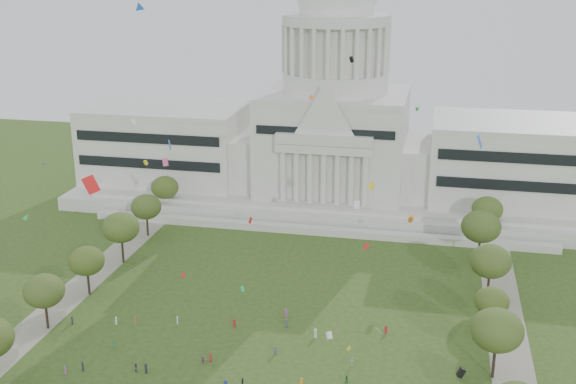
# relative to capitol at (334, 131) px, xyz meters

# --- Properties ---
(capitol) EXTENTS (160.00, 64.50, 91.30)m
(capitol) POSITION_rel_capitol_xyz_m (0.00, 0.00, 0.00)
(capitol) COLOR beige
(capitol) RESTS_ON ground
(path_left) EXTENTS (8.00, 160.00, 0.04)m
(path_left) POSITION_rel_capitol_xyz_m (-48.00, -83.59, -22.28)
(path_left) COLOR gray
(path_left) RESTS_ON ground
(path_right) EXTENTS (8.00, 160.00, 0.04)m
(path_right) POSITION_rel_capitol_xyz_m (48.00, -83.59, -22.28)
(path_right) COLOR gray
(path_right) RESTS_ON ground
(row_tree_l_2) EXTENTS (8.42, 8.42, 11.97)m
(row_tree_l_2) POSITION_rel_capitol_xyz_m (-45.04, -96.29, -13.79)
(row_tree_l_2) COLOR black
(row_tree_l_2) RESTS_ON ground
(row_tree_r_2) EXTENTS (9.55, 9.55, 13.58)m
(row_tree_r_2) POSITION_rel_capitol_xyz_m (44.17, -96.15, -12.64)
(row_tree_r_2) COLOR black
(row_tree_r_2) RESTS_ON ground
(row_tree_l_3) EXTENTS (8.12, 8.12, 11.55)m
(row_tree_l_3) POSITION_rel_capitol_xyz_m (-44.09, -79.67, -14.09)
(row_tree_l_3) COLOR black
(row_tree_l_3) RESTS_ON ground
(row_tree_r_3) EXTENTS (7.01, 7.01, 9.98)m
(row_tree_r_3) POSITION_rel_capitol_xyz_m (44.40, -79.10, -15.21)
(row_tree_r_3) COLOR black
(row_tree_r_3) RESTS_ON ground
(row_tree_l_4) EXTENTS (9.29, 9.29, 13.21)m
(row_tree_l_4) POSITION_rel_capitol_xyz_m (-44.08, -61.17, -12.90)
(row_tree_l_4) COLOR black
(row_tree_l_4) RESTS_ON ground
(row_tree_r_4) EXTENTS (9.19, 9.19, 13.06)m
(row_tree_r_4) POSITION_rel_capitol_xyz_m (44.76, -63.55, -13.01)
(row_tree_r_4) COLOR black
(row_tree_r_4) RESTS_ON ground
(row_tree_l_5) EXTENTS (8.33, 8.33, 11.85)m
(row_tree_l_5) POSITION_rel_capitol_xyz_m (-45.22, -42.58, -13.88)
(row_tree_l_5) COLOR black
(row_tree_l_5) RESTS_ON ground
(row_tree_r_5) EXTENTS (9.82, 9.82, 13.96)m
(row_tree_r_5) POSITION_rel_capitol_xyz_m (43.49, -43.40, -12.37)
(row_tree_r_5) COLOR black
(row_tree_r_5) RESTS_ON ground
(row_tree_l_6) EXTENTS (8.19, 8.19, 11.64)m
(row_tree_l_6) POSITION_rel_capitol_xyz_m (-46.87, -24.45, -14.02)
(row_tree_l_6) COLOR black
(row_tree_l_6) RESTS_ON ground
(row_tree_r_6) EXTENTS (8.42, 8.42, 11.97)m
(row_tree_r_6) POSITION_rel_capitol_xyz_m (45.96, -25.46, -13.79)
(row_tree_r_6) COLOR black
(row_tree_r_6) RESTS_ON ground
(person_2) EXTENTS (1.01, 0.74, 1.90)m
(person_2) POSITION_rel_capitol_xyz_m (18.40, -104.25, -21.35)
(person_2) COLOR #33723F
(person_2) RESTS_ON ground
(person_4) EXTENTS (0.56, 0.99, 1.66)m
(person_4) POSITION_rel_capitol_xyz_m (0.15, -108.46, -21.46)
(person_4) COLOR #26262B
(person_4) RESTS_ON ground
(person_5) EXTENTS (1.12, 1.59, 1.60)m
(person_5) POSITION_rel_capitol_xyz_m (-9.23, -102.49, -21.50)
(person_5) COLOR #994C8C
(person_5) RESTS_ON ground
(person_8) EXTENTS (0.98, 0.93, 1.73)m
(person_8) POSITION_rel_capitol_xyz_m (-20.41, -107.91, -21.43)
(person_8) COLOR #4C4C51
(person_8) RESTS_ON ground
(person_10) EXTENTS (0.80, 1.15, 1.79)m
(person_10) POSITION_rel_capitol_xyz_m (18.50, -97.68, -21.40)
(person_10) COLOR silver
(person_10) RESTS_ON ground
(distant_crowd) EXTENTS (65.15, 39.22, 1.95)m
(distant_crowd) POSITION_rel_capitol_xyz_m (-10.62, -101.14, -21.41)
(distant_crowd) COLOR #994C8C
(distant_crowd) RESTS_ON ground
(kite_swarm) EXTENTS (79.09, 103.25, 63.10)m
(kite_swarm) POSITION_rel_capitol_xyz_m (2.53, -99.60, 4.55)
(kite_swarm) COLOR green
(kite_swarm) RESTS_ON ground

